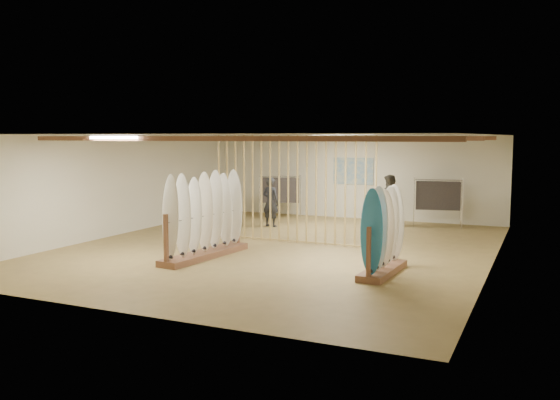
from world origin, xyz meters
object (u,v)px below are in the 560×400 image
at_px(clothing_rack_a, 280,190).
at_px(shopper_a, 271,199).
at_px(clothing_rack_b, 438,196).
at_px(rack_left, 205,229).
at_px(shopper_b, 390,198).
at_px(rack_right, 383,244).

distance_m(clothing_rack_a, shopper_a, 1.95).
relative_size(clothing_rack_a, clothing_rack_b, 0.98).
bearing_deg(rack_left, clothing_rack_a, 105.75).
relative_size(clothing_rack_b, shopper_b, 0.83).
xyz_separation_m(shopper_a, shopper_b, (3.37, 1.40, 0.04)).
xyz_separation_m(clothing_rack_a, clothing_rack_b, (5.23, 0.06, 0.02)).
height_order(clothing_rack_a, clothing_rack_b, clothing_rack_b).
bearing_deg(clothing_rack_a, shopper_b, -29.14).
bearing_deg(rack_right, clothing_rack_a, 131.26).
bearing_deg(rack_right, clothing_rack_b, 93.35).
distance_m(rack_left, shopper_b, 6.84).
relative_size(rack_left, clothing_rack_a, 1.89).
height_order(clothing_rack_a, shopper_a, shopper_a).
bearing_deg(shopper_a, clothing_rack_b, -148.38).
relative_size(clothing_rack_b, shopper_a, 0.87).
height_order(rack_left, clothing_rack_a, rack_left).
distance_m(clothing_rack_a, shopper_b, 3.93).
bearing_deg(shopper_a, rack_right, 144.06).
relative_size(clothing_rack_a, shopper_a, 0.85).
height_order(clothing_rack_a, shopper_b, shopper_b).
bearing_deg(rack_right, rack_left, -176.12).
relative_size(rack_left, shopper_a, 1.61).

